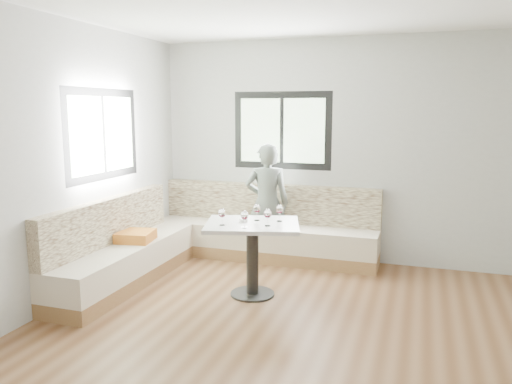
% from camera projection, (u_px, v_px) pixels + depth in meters
% --- Properties ---
extents(room, '(5.01, 5.01, 2.81)m').
position_uv_depth(room, '(300.00, 174.00, 3.97)').
color(room, brown).
rests_on(room, ground).
extents(banquette, '(2.90, 2.80, 0.95)m').
position_uv_depth(banquette, '(208.00, 242.00, 6.07)').
color(banquette, olive).
rests_on(banquette, ground).
extents(table, '(1.10, 0.96, 0.77)m').
position_uv_depth(table, '(252.00, 241.00, 5.14)').
color(table, black).
rests_on(table, ground).
extents(person, '(0.62, 0.49, 1.51)m').
position_uv_depth(person, '(267.00, 203.00, 6.27)').
color(person, '#5C655E').
rests_on(person, ground).
extents(olive_ramekin, '(0.09, 0.09, 0.03)m').
position_uv_depth(olive_ramekin, '(243.00, 220.00, 5.15)').
color(olive_ramekin, white).
rests_on(olive_ramekin, table).
extents(wine_glass_a, '(0.08, 0.08, 0.17)m').
position_uv_depth(wine_glass_a, '(222.00, 213.00, 4.98)').
color(wine_glass_a, white).
rests_on(wine_glass_a, table).
extents(wine_glass_b, '(0.08, 0.08, 0.17)m').
position_uv_depth(wine_glass_b, '(245.00, 216.00, 4.88)').
color(wine_glass_b, white).
rests_on(wine_glass_b, table).
extents(wine_glass_c, '(0.08, 0.08, 0.17)m').
position_uv_depth(wine_glass_c, '(268.00, 214.00, 4.95)').
color(wine_glass_c, white).
rests_on(wine_glass_c, table).
extents(wine_glass_d, '(0.08, 0.08, 0.17)m').
position_uv_depth(wine_glass_d, '(257.00, 209.00, 5.19)').
color(wine_glass_d, white).
rests_on(wine_glass_d, table).
extents(wine_glass_e, '(0.08, 0.08, 0.17)m').
position_uv_depth(wine_glass_e, '(280.00, 210.00, 5.15)').
color(wine_glass_e, white).
rests_on(wine_glass_e, table).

